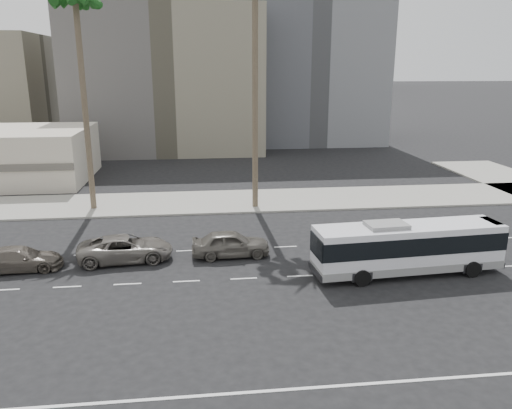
{
  "coord_description": "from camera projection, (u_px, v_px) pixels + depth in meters",
  "views": [
    {
      "loc": [
        -8.12,
        -24.18,
        10.79
      ],
      "look_at": [
        -4.89,
        4.0,
        2.93
      ],
      "focal_mm": 35.02,
      "sensor_mm": 36.0,
      "label": 1
    }
  ],
  "objects": [
    {
      "name": "car_c",
      "position": [
        20.0,
        259.0,
        27.24
      ],
      "size": [
        2.12,
        4.59,
        1.3
      ],
      "primitive_type": "imported",
      "rotation": [
        0.0,
        0.0,
        1.64
      ],
      "color": "#5D554B",
      "rests_on": "ground"
    },
    {
      "name": "car_a",
      "position": [
        231.0,
        244.0,
        29.23
      ],
      "size": [
        1.96,
        4.61,
        1.55
      ],
      "primitive_type": "imported",
      "rotation": [
        0.0,
        0.0,
        1.6
      ],
      "color": "#605B53",
      "rests_on": "ground"
    },
    {
      "name": "car_b",
      "position": [
        126.0,
        248.0,
        28.56
      ],
      "size": [
        2.94,
        5.51,
        1.47
      ],
      "primitive_type": "imported",
      "rotation": [
        0.0,
        0.0,
        1.67
      ],
      "color": "slate",
      "rests_on": "ground"
    },
    {
      "name": "highrise_far",
      "position": [
        338.0,
        30.0,
        275.52
      ],
      "size": [
        22.0,
        22.0,
        60.0
      ],
      "primitive_type": "cube",
      "color": "slate",
      "rests_on": "ground"
    },
    {
      "name": "ground",
      "position": [
        354.0,
        274.0,
        26.92
      ],
      "size": [
        700.0,
        700.0,
        0.0
      ],
      "primitive_type": "plane",
      "color": "black",
      "rests_on": "ground"
    },
    {
      "name": "palm_mid",
      "position": [
        75.0,
        1.0,
        34.87
      ],
      "size": [
        5.48,
        5.48,
        16.9
      ],
      "rotation": [
        0.0,
        0.0,
        0.37
      ],
      "color": "brown",
      "rests_on": "ground"
    },
    {
      "name": "midrise_beige_west",
      "position": [
        168.0,
        80.0,
        66.28
      ],
      "size": [
        24.0,
        18.0,
        18.0
      ],
      "primitive_type": "cube",
      "color": "#5F5C55",
      "rests_on": "ground"
    },
    {
      "name": "sidewalk_north",
      "position": [
        298.0,
        199.0,
        41.74
      ],
      "size": [
        120.0,
        7.0,
        0.15
      ],
      "primitive_type": "cube",
      "color": "gray",
      "rests_on": "ground"
    },
    {
      "name": "civic_tower",
      "position": [
        207.0,
        10.0,
        255.68
      ],
      "size": [
        42.0,
        42.0,
        129.0
      ],
      "color": "beige",
      "rests_on": "ground"
    },
    {
      "name": "highrise_right",
      "position": [
        305.0,
        15.0,
        242.71
      ],
      "size": [
        26.0,
        26.0,
        70.0
      ],
      "primitive_type": "cube",
      "color": "slate",
      "rests_on": "ground"
    },
    {
      "name": "city_bus",
      "position": [
        408.0,
        246.0,
        26.58
      ],
      "size": [
        10.32,
        3.01,
        2.92
      ],
      "rotation": [
        0.0,
        0.0,
        0.07
      ],
      "color": "silver",
      "rests_on": "ground"
    },
    {
      "name": "midrise_gray_center",
      "position": [
        305.0,
        51.0,
        74.11
      ],
      "size": [
        20.0,
        20.0,
        26.0
      ],
      "primitive_type": "cube",
      "color": "#56585D",
      "rests_on": "ground"
    }
  ]
}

